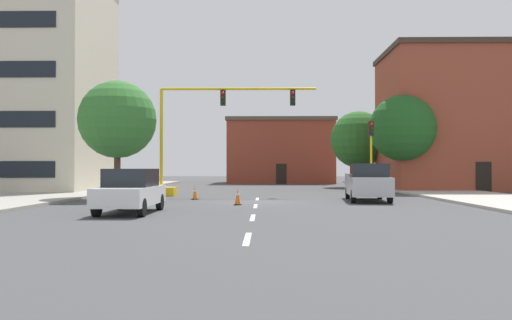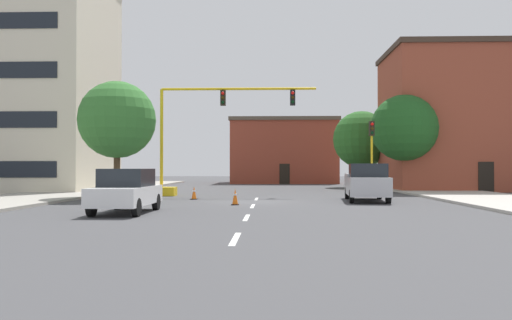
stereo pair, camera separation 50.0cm
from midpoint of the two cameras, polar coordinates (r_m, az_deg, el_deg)
ground_plane at (r=27.06m, az=0.41°, el=-4.62°), size 160.00×160.00×0.00m
sidewalk_left at (r=37.56m, az=-19.30°, el=-3.41°), size 6.00×56.00×0.14m
sidewalk_right at (r=37.08m, az=21.07°, el=-3.43°), size 6.00×56.00×0.14m
lane_stripe_seg_0 at (r=13.13m, az=-1.19°, el=-8.63°), size 0.16×2.40×0.01m
lane_stripe_seg_1 at (r=18.59m, az=-0.27°, el=-6.33°), size 0.16×2.40×0.01m
lane_stripe_seg_2 at (r=24.07m, az=0.22°, el=-5.08°), size 0.16×2.40×0.01m
lane_stripe_seg_3 at (r=29.55m, az=0.53°, el=-4.29°), size 0.16×2.40×0.01m
building_tall_left at (r=44.60m, az=-24.98°, el=7.89°), size 14.53×10.76×16.96m
building_brick_center at (r=60.74m, az=3.28°, el=0.94°), size 12.10×10.07×7.32m
building_row_right at (r=44.80m, az=22.09°, el=4.12°), size 12.13×8.98×11.19m
traffic_signal_gantry at (r=33.05m, az=-7.43°, el=0.13°), size 10.65×1.20×6.83m
traffic_light_pole_right at (r=34.65m, az=12.99°, el=2.07°), size 0.32×0.47×4.80m
tree_right_mid at (r=39.09m, az=16.30°, el=3.39°), size 4.80×4.80×7.05m
tree_left_near at (r=30.45m, az=-14.54°, el=4.28°), size 4.36×4.36×6.68m
tree_right_far at (r=47.77m, az=11.78°, el=2.21°), size 5.11×5.11×6.88m
pickup_truck_silver at (r=28.29m, az=12.51°, el=-2.46°), size 2.43×5.54×1.99m
sedan_white_near_left at (r=20.98m, az=-13.36°, el=-3.26°), size 1.91×4.52×1.74m
traffic_cone_roadside_a at (r=29.29m, az=-6.33°, el=-3.61°), size 0.36×0.36×0.74m
traffic_cone_roadside_b at (r=24.83m, az=-1.72°, el=-4.07°), size 0.36×0.36×0.78m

